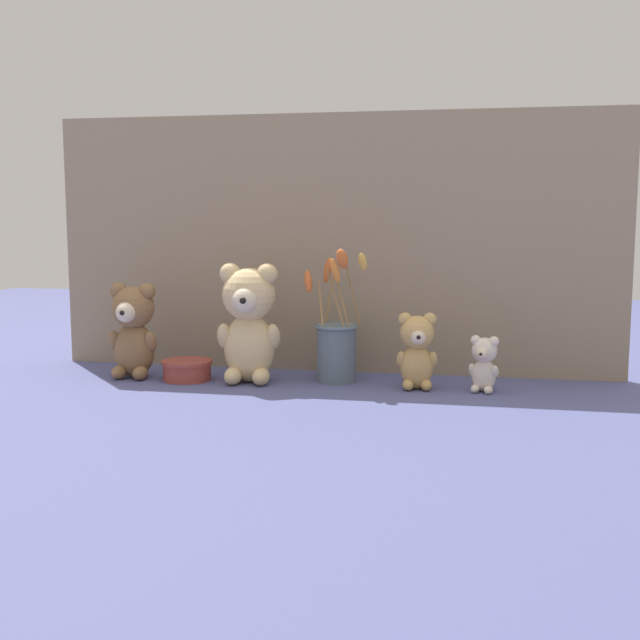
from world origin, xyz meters
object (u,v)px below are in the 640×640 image
at_px(teddy_bear_tiny, 484,363).
at_px(decorative_tin_tall, 187,370).
at_px(teddy_bear_large, 249,321).
at_px(teddy_bear_medium, 133,328).
at_px(teddy_bear_small, 417,349).
at_px(flower_vase, 336,345).

distance_m(teddy_bear_tiny, decorative_tin_tall, 0.67).
distance_m(teddy_bear_large, teddy_bear_medium, 0.28).
bearing_deg(teddy_bear_medium, decorative_tin_tall, -1.25).
height_order(teddy_bear_medium, teddy_bear_small, teddy_bear_medium).
distance_m(teddy_bear_large, flower_vase, 0.21).
relative_size(teddy_bear_medium, decorative_tin_tall, 1.91).
height_order(teddy_bear_large, teddy_bear_small, teddy_bear_large).
relative_size(teddy_bear_small, decorative_tin_tall, 1.44).
xyz_separation_m(teddy_bear_tiny, decorative_tin_tall, (-0.67, -0.00, -0.04)).
relative_size(teddy_bear_large, decorative_tin_tall, 2.33).
relative_size(teddy_bear_medium, teddy_bear_small, 1.32).
height_order(teddy_bear_large, teddy_bear_tiny, teddy_bear_large).
bearing_deg(teddy_bear_medium, teddy_bear_tiny, -0.07).
bearing_deg(decorative_tin_tall, teddy_bear_large, 1.84).
xyz_separation_m(teddy_bear_medium, decorative_tin_tall, (0.13, -0.00, -0.09)).
bearing_deg(flower_vase, teddy_bear_small, -12.39).
bearing_deg(flower_vase, teddy_bear_tiny, -8.31).
height_order(teddy_bear_large, flower_vase, flower_vase).
bearing_deg(teddy_bear_medium, flower_vase, 5.70).
bearing_deg(teddy_bear_tiny, flower_vase, 171.69).
bearing_deg(teddy_bear_small, decorative_tin_tall, -179.00).
bearing_deg(flower_vase, teddy_bear_large, -166.79).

